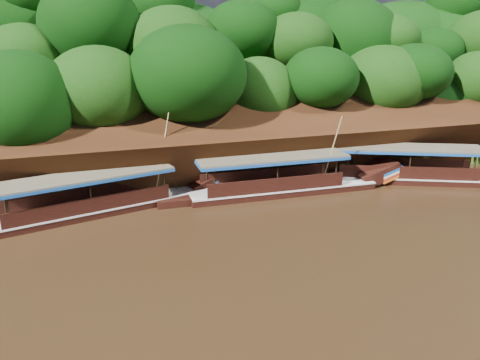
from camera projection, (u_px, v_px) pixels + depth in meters
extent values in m
plane|color=black|center=(317.00, 242.00, 24.50)|extent=(160.00, 160.00, 0.00)
cube|color=black|center=(229.00, 122.00, 37.91)|extent=(120.00, 16.12, 13.64)
cube|color=black|center=(201.00, 138.00, 48.03)|extent=(120.00, 24.00, 12.00)
ellipsoid|color=#0E420B|center=(157.00, 128.00, 35.24)|extent=(18.00, 8.00, 6.40)
ellipsoid|color=#0E420B|center=(207.00, 46.00, 42.50)|extent=(24.00, 11.00, 8.40)
ellipsoid|color=#0E420B|center=(479.00, 111.00, 43.65)|extent=(18.00, 8.00, 6.00)
cube|color=black|center=(416.00, 181.00, 34.28)|extent=(13.16, 7.58, 0.94)
cube|color=silver|center=(417.00, 175.00, 34.14)|extent=(13.19, 7.64, 0.10)
cube|color=brown|center=(408.00, 148.00, 33.59)|extent=(10.65, 6.70, 0.13)
cube|color=#184FA0|center=(408.00, 149.00, 33.63)|extent=(10.65, 6.70, 0.19)
cube|color=black|center=(282.00, 193.00, 31.91)|extent=(12.95, 2.70, 0.97)
cube|color=silver|center=(283.00, 186.00, 31.76)|extent=(12.95, 2.77, 0.11)
cube|color=black|center=(377.00, 173.00, 33.64)|extent=(3.10, 1.85, 1.82)
cube|color=#184FA0|center=(387.00, 168.00, 33.76)|extent=(1.63, 1.88, 0.66)
cube|color=red|center=(386.00, 173.00, 33.87)|extent=(1.63, 1.88, 0.66)
cube|color=brown|center=(272.00, 157.00, 30.90)|extent=(10.16, 2.98, 0.13)
cube|color=#184FA0|center=(272.00, 159.00, 30.93)|extent=(10.16, 2.98, 0.19)
cylinder|color=tan|center=(332.00, 150.00, 31.29)|extent=(0.54, 1.28, 4.73)
cube|color=black|center=(102.00, 212.00, 28.57)|extent=(13.37, 5.32, 0.90)
cube|color=silver|center=(102.00, 205.00, 28.43)|extent=(13.38, 5.38, 0.10)
cube|color=black|center=(209.00, 181.00, 32.10)|extent=(3.41, 2.35, 1.78)
cube|color=#184FA0|center=(220.00, 175.00, 32.42)|extent=(1.99, 2.06, 0.66)
cube|color=red|center=(220.00, 180.00, 32.53)|extent=(1.99, 2.06, 0.66)
cube|color=brown|center=(85.00, 176.00, 27.41)|extent=(10.66, 4.95, 0.12)
cube|color=#184FA0|center=(85.00, 178.00, 27.45)|extent=(10.66, 4.95, 0.18)
cylinder|color=tan|center=(162.00, 154.00, 29.47)|extent=(1.28, 0.62, 5.18)
cone|color=#305D17|center=(59.00, 192.00, 29.12)|extent=(1.50, 1.50, 1.87)
cone|color=#305D17|center=(168.00, 184.00, 31.26)|extent=(1.50, 1.50, 1.52)
cone|color=#305D17|center=(273.00, 175.00, 33.18)|extent=(1.50, 1.50, 1.55)
cone|color=#305D17|center=(346.00, 166.00, 34.70)|extent=(1.50, 1.50, 1.87)
cone|color=#305D17|center=(419.00, 162.00, 36.26)|extent=(1.50, 1.50, 1.59)
cone|color=#305D17|center=(478.00, 152.00, 38.58)|extent=(1.50, 1.50, 2.02)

